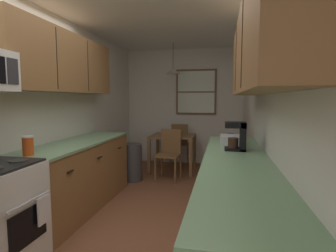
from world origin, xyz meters
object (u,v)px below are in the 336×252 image
coffee_maker (238,136)px  dish_rack (232,140)px  storage_canister (28,146)px  trash_bin (133,162)px  dining_chair_far (180,142)px  dining_table (173,141)px  mug_by_coffeemaker (231,137)px  dining_chair_near (169,152)px

coffee_maker → dish_rack: size_ratio=0.90×
storage_canister → dish_rack: 2.26m
trash_bin → coffee_maker: 2.42m
dining_chair_far → trash_bin: dining_chair_far is taller
dining_table → dining_chair_far: (0.06, 0.60, -0.10)m
dish_rack → mug_by_coffeemaker: bearing=90.2°
storage_canister → dish_rack: storage_canister is taller
dining_chair_near → dish_rack: bearing=-51.7°
mug_by_coffeemaker → dining_table: bearing=123.8°
dining_chair_far → coffee_maker: 3.19m
coffee_maker → dish_rack: bearing=96.8°
dining_chair_far → dining_chair_near: bearing=-90.7°
mug_by_coffeemaker → dish_rack: dish_rack is taller
dining_table → trash_bin: dining_table is taller
storage_canister → dining_chair_far: bearing=75.5°
dining_table → mug_by_coffeemaker: (1.09, -1.63, 0.34)m
trash_bin → dish_rack: bearing=-33.6°
storage_canister → trash_bin: bearing=82.3°
dining_chair_near → mug_by_coffeemaker: size_ratio=7.48×
dining_table → dining_chair_far: dining_chair_far is taller
dining_table → coffee_maker: size_ratio=2.84×
coffee_maker → trash_bin: bearing=138.3°
dining_table → dish_rack: dish_rack is taller
coffee_maker → dish_rack: (-0.05, 0.42, -0.11)m
storage_canister → dish_rack: bearing=29.4°
dining_table → dining_chair_far: bearing=84.5°
dining_table → dish_rack: bearing=-60.5°
dining_chair_far → dish_rack: 2.77m
dining_table → dining_chair_far: size_ratio=0.96×
dining_chair_near → storage_canister: size_ratio=4.63×
coffee_maker → mug_by_coffeemaker: size_ratio=2.53×
storage_canister → coffee_maker: bearing=18.8°
coffee_maker → dining_chair_near: bearing=122.1°
dining_table → storage_canister: bearing=-106.2°
coffee_maker → dining_table: bearing=115.9°
mug_by_coffeemaker → dish_rack: bearing=-89.8°
dining_chair_near → trash_bin: 0.68m
storage_canister → dining_chair_near: bearing=69.2°
dining_table → dish_rack: (1.09, -1.93, 0.35)m
trash_bin → mug_by_coffeemaker: size_ratio=5.51×
dish_rack → coffee_maker: bearing=-83.2°
dining_chair_far → dish_rack: bearing=-67.7°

